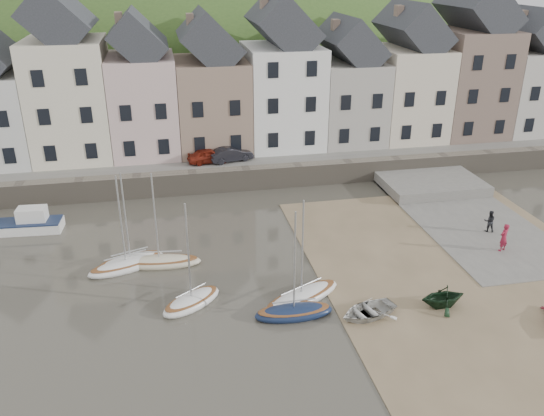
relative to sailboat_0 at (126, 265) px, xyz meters
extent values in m
plane|color=#423E34|center=(9.25, -5.36, -0.26)|extent=(160.00, 160.00, 0.00)
cube|color=#375421|center=(9.25, 26.64, 0.49)|extent=(90.00, 30.00, 1.50)
cube|color=slate|center=(9.25, 15.14, 1.29)|extent=(70.00, 7.00, 0.10)
cube|color=slate|center=(9.25, 11.64, 0.64)|extent=(70.00, 1.20, 1.80)
cube|color=#766447|center=(20.25, -5.36, -0.23)|extent=(18.00, 26.00, 0.06)
cube|color=slate|center=(24.25, 2.64, -0.20)|extent=(8.00, 18.00, 0.12)
ellipsoid|color=#375421|center=(4.25, 54.64, -18.26)|extent=(134.40, 84.00, 84.00)
cube|color=beige|center=(-4.65, 18.64, 6.24)|extent=(6.40, 8.00, 10.00)
cube|color=beige|center=(1.40, 18.64, 5.49)|extent=(5.60, 8.00, 8.50)
cube|color=gray|center=(0.00, 18.64, 12.56)|extent=(0.60, 0.90, 1.40)
cube|color=gray|center=(7.35, 18.64, 5.24)|extent=(6.20, 8.00, 8.00)
cube|color=gray|center=(5.80, 18.64, 12.36)|extent=(0.60, 0.90, 1.40)
cube|color=white|center=(13.80, 18.64, 5.74)|extent=(6.60, 8.00, 9.00)
cube|color=gray|center=(12.15, 18.64, 13.56)|extent=(0.60, 0.90, 1.40)
cube|color=#AAA49B|center=(20.05, 18.64, 4.99)|extent=(5.80, 8.00, 7.50)
cube|color=gray|center=(18.60, 18.64, 11.66)|extent=(0.60, 0.90, 1.40)
cube|color=beige|center=(26.00, 18.64, 5.49)|extent=(6.00, 8.00, 8.50)
cube|color=gray|center=(24.50, 18.64, 12.76)|extent=(0.60, 0.90, 1.40)
cube|color=#796357|center=(32.25, 18.64, 6.24)|extent=(6.40, 8.00, 10.00)
cube|color=beige|center=(38.40, 18.64, 5.24)|extent=(5.80, 8.00, 8.00)
cube|color=gray|center=(36.95, 18.64, 12.16)|extent=(0.60, 0.90, 1.40)
ellipsoid|color=white|center=(0.00, 0.00, -0.06)|extent=(5.00, 3.11, 0.84)
ellipsoid|color=brown|center=(0.00, 0.00, 0.16)|extent=(4.59, 2.84, 0.20)
cylinder|color=#B2B5B7|center=(0.00, 0.00, 3.04)|extent=(0.10, 0.10, 5.60)
cylinder|color=#B2B5B7|center=(0.00, 0.00, 0.69)|extent=(2.48, 1.01, 0.08)
ellipsoid|color=white|center=(0.24, 0.41, -0.06)|extent=(4.47, 2.82, 0.84)
ellipsoid|color=brown|center=(0.24, 0.41, 0.16)|extent=(4.11, 2.58, 0.20)
cylinder|color=#B2B5B7|center=(0.24, 0.41, 3.04)|extent=(0.10, 0.10, 5.60)
cylinder|color=#B2B5B7|center=(0.24, 0.41, 0.69)|extent=(2.21, 0.85, 0.08)
ellipsoid|color=beige|center=(1.99, 0.04, -0.06)|extent=(5.30, 2.06, 0.84)
ellipsoid|color=brown|center=(1.99, 0.04, 0.16)|extent=(4.88, 1.88, 0.20)
cylinder|color=#B2B5B7|center=(1.99, 0.04, 3.04)|extent=(0.10, 0.10, 5.60)
cylinder|color=#B2B5B7|center=(1.99, 0.04, 0.69)|extent=(2.83, 0.39, 0.08)
ellipsoid|color=white|center=(3.67, -4.78, -0.06)|extent=(3.94, 3.41, 0.84)
ellipsoid|color=brown|center=(3.67, -4.78, 0.16)|extent=(3.61, 3.12, 0.20)
cylinder|color=#B2B5B7|center=(3.67, -4.78, 3.04)|extent=(0.10, 0.10, 5.60)
cylinder|color=#B2B5B7|center=(3.67, -4.78, 0.69)|extent=(1.73, 1.27, 0.08)
ellipsoid|color=white|center=(9.67, -5.56, -0.06)|extent=(5.39, 3.72, 0.84)
ellipsoid|color=brown|center=(9.67, -5.56, 0.16)|extent=(4.95, 3.40, 0.20)
cylinder|color=#B2B5B7|center=(9.67, -5.56, 3.04)|extent=(0.10, 0.10, 5.60)
cylinder|color=#B2B5B7|center=(9.67, -5.56, 0.69)|extent=(2.63, 1.38, 0.08)
ellipsoid|color=#152242|center=(8.92, -6.87, -0.06)|extent=(4.25, 1.54, 0.84)
ellipsoid|color=brown|center=(8.92, -6.87, 0.16)|extent=(3.91, 1.39, 0.20)
cylinder|color=#B2B5B7|center=(8.92, -6.87, 3.04)|extent=(0.10, 0.10, 5.60)
cylinder|color=#B2B5B7|center=(8.92, -6.87, 0.69)|extent=(2.33, 0.10, 0.08)
cube|color=white|center=(-7.38, 6.74, 0.09)|extent=(5.61, 2.07, 0.70)
cube|color=#152242|center=(-7.38, 6.74, 0.46)|extent=(5.50, 2.11, 0.08)
cube|color=white|center=(-6.55, 6.79, 0.94)|extent=(2.00, 1.33, 1.00)
imported|color=silver|center=(12.75, -7.72, 0.13)|extent=(3.71, 3.09, 0.66)
imported|color=black|center=(17.02, -7.68, 0.45)|extent=(2.57, 2.24, 1.31)
imported|color=maroon|center=(23.82, -2.59, 0.80)|extent=(0.81, 0.68, 1.89)
imported|color=black|center=(24.47, 0.14, 0.63)|extent=(0.91, 0.80, 1.55)
imported|color=maroon|center=(6.49, 14.14, 1.95)|extent=(3.76, 1.91, 1.23)
imported|color=black|center=(8.38, 14.14, 1.96)|extent=(3.95, 2.17, 1.23)
camera|label=1|loc=(2.95, -30.82, 17.01)|focal=36.64mm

